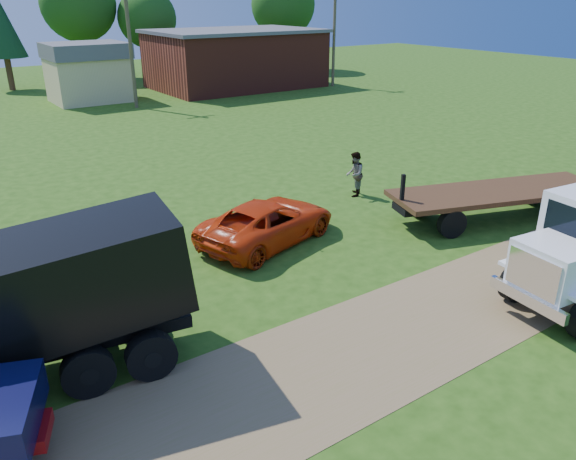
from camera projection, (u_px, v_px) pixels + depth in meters
ground at (403, 332)px, 14.90m from camera, size 140.00×140.00×0.00m
dirt_track at (403, 331)px, 14.89m from camera, size 120.00×4.20×0.01m
black_dump_truck at (8, 305)px, 12.18m from camera, size 8.73×3.82×3.71m
orange_pickup at (268, 222)px, 20.05m from camera, size 6.01×3.97×1.54m
flatbed_trailer at (498, 196)px, 22.04m from camera, size 9.00×5.18×2.21m
spectator_a at (562, 222)px, 19.77m from camera, size 0.72×0.58×1.71m
spectator_b at (355, 174)px, 24.64m from camera, size 1.21×1.20×1.97m
brick_building at (235, 58)px, 53.62m from camera, size 15.40×10.40×5.30m
tan_shed at (88, 71)px, 46.33m from camera, size 6.20×5.40×4.70m
utility_poles at (130, 45)px, 42.71m from camera, size 42.20×0.28×9.00m
tree_row at (48, 10)px, 52.79m from camera, size 58.57×13.06×11.38m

